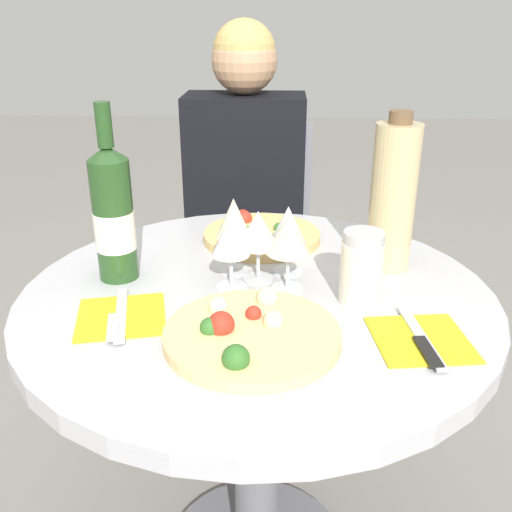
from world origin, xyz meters
The scene contains 15 objects.
dining_table centered at (0.00, 0.00, 0.57)m, with size 0.90×0.90×0.72m.
chair_behind_diner centered at (-0.07, 0.82, 0.42)m, with size 0.43×0.43×0.86m.
seated_diner centered at (-0.07, 0.68, 0.54)m, with size 0.36×0.42×1.19m.
pizza_large centered at (-0.01, -0.18, 0.73)m, with size 0.29×0.29×0.05m.
pizza_small_far centered at (0.00, 0.26, 0.73)m, with size 0.27×0.27×0.05m.
wine_bottle centered at (-0.28, 0.05, 0.85)m, with size 0.08×0.08×0.34m.
tall_carafe centered at (0.26, 0.12, 0.87)m, with size 0.09×0.09×0.32m.
sugar_shaker centered at (0.19, -0.03, 0.78)m, with size 0.08×0.08×0.14m.
wine_glass_back_left centered at (-0.05, 0.08, 0.83)m, with size 0.07×0.07×0.16m.
wine_glass_front_right centered at (0.06, 0.01, 0.83)m, with size 0.08×0.08×0.15m.
wine_glass_front_left centered at (-0.05, 0.01, 0.82)m, with size 0.07×0.07×0.14m.
wine_glass_center centered at (0.00, 0.05, 0.82)m, with size 0.08×0.08×0.14m.
wine_glass_back_right centered at (0.06, 0.08, 0.82)m, with size 0.07×0.07×0.14m.
place_setting_left centered at (-0.23, -0.12, 0.72)m, with size 0.18×0.19×0.01m.
place_setting_right centered at (0.27, -0.17, 0.72)m, with size 0.17×0.19×0.01m.
Camera 1 is at (0.04, -0.97, 1.21)m, focal length 40.00 mm.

